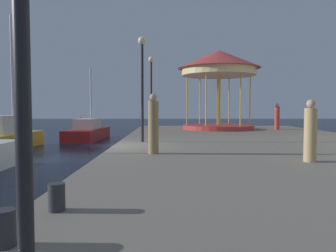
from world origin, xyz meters
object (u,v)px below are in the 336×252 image
person_by_the_water (277,117)px  lamp_post_mid_promenade (142,71)px  carousel (219,70)px  person_near_carousel (310,133)px  bollard_north (57,197)px  sailboat_red (88,132)px  person_far_corner (153,125)px  lamp_post_far_end (151,81)px  sailboat_yellow (4,137)px  bollard_center (4,228)px

person_by_the_water → lamp_post_mid_promenade: bearing=-136.7°
carousel → person_near_carousel: size_ratio=3.38×
bollard_north → lamp_post_mid_promenade: bearing=86.9°
sailboat_red → person_far_corner: sailboat_red is taller
lamp_post_far_end → person_near_carousel: bearing=-66.7°
sailboat_yellow → person_by_the_water: 17.50m
sailboat_red → carousel: size_ratio=1.01×
bollard_north → bollard_center: bearing=-97.0°
person_far_corner → sailboat_yellow: bearing=139.4°
sailboat_yellow → bollard_center: sailboat_yellow is taller
carousel → lamp_post_mid_promenade: carousel is taller
carousel → person_far_corner: 13.72m
lamp_post_mid_promenade → person_by_the_water: (8.86, 8.34, -2.26)m
sailboat_red → person_by_the_water: size_ratio=3.16×
lamp_post_far_end → bollard_north: bearing=-92.4°
lamp_post_far_end → person_by_the_water: 9.33m
lamp_post_mid_promenade → lamp_post_far_end: bearing=88.8°
sailboat_red → bollard_center: sailboat_red is taller
lamp_post_mid_promenade → bollard_north: lamp_post_mid_promenade is taller
bollard_north → person_near_carousel: bearing=37.6°
bollard_north → person_far_corner: bearing=78.9°
sailboat_red → lamp_post_far_end: (4.86, -3.49, 3.40)m
person_near_carousel → lamp_post_mid_promenade: bearing=132.8°
lamp_post_mid_promenade → person_by_the_water: size_ratio=2.49×
carousel → person_far_corner: size_ratio=2.97×
sailboat_yellow → carousel: 14.46m
carousel → bollard_north: 19.73m
bollard_north → person_by_the_water: bearing=62.6°
bollard_center → person_far_corner: 7.29m
lamp_post_mid_promenade → lamp_post_far_end: size_ratio=0.98×
sailboat_red → carousel: 10.53m
carousel → lamp_post_far_end: size_ratio=1.24×
sailboat_red → person_near_carousel: 17.87m
sailboat_yellow → lamp_post_mid_promenade: 9.29m
lamp_post_far_end → person_near_carousel: (4.92, -11.42, -2.38)m
carousel → lamp_post_far_end: carousel is taller
sailboat_yellow → bollard_north: (7.43, -13.30, 0.29)m
bollard_north → person_by_the_water: person_by_the_water is taller
lamp_post_mid_promenade → person_far_corner: lamp_post_mid_promenade is taller
person_near_carousel → lamp_post_far_end: bearing=113.3°
lamp_post_mid_promenade → carousel: bearing=61.5°
person_by_the_water → carousel: bearing=172.9°
lamp_post_mid_promenade → person_near_carousel: lamp_post_mid_promenade is taller
lamp_post_far_end → bollard_center: (-0.80, -16.93, -2.99)m
person_far_corner → bollard_north: bearing=-101.1°
sailboat_yellow → person_by_the_water: sailboat_yellow is taller
sailboat_yellow → person_near_carousel: 15.84m
lamp_post_far_end → bollard_center: bearing=-92.7°
bollard_center → lamp_post_far_end: bearing=87.3°
lamp_post_mid_promenade → person_by_the_water: lamp_post_mid_promenade is taller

